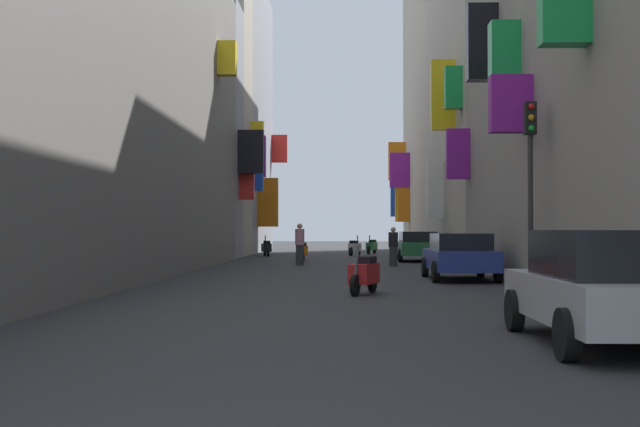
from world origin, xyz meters
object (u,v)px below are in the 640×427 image
(parked_car_silver, at_px, (608,285))
(scooter_red, at_px, (364,274))
(parked_car_blue, at_px, (460,255))
(scooter_orange, at_px, (303,251))
(scooter_black, at_px, (266,248))
(pedestrian_crossing, at_px, (300,244))
(scooter_white, at_px, (355,247))
(traffic_light_far_corner, at_px, (530,163))
(pedestrian_near_left, at_px, (393,247))
(parked_car_green, at_px, (417,245))
(scooter_green, at_px, (372,246))

(parked_car_silver, xyz_separation_m, scooter_red, (-2.83, 8.13, -0.30))
(parked_car_blue, bearing_deg, scooter_orange, 109.50)
(scooter_black, height_order, pedestrian_crossing, pedestrian_crossing)
(scooter_white, relative_size, scooter_red, 1.02)
(scooter_black, height_order, traffic_light_far_corner, traffic_light_far_corner)
(parked_car_silver, bearing_deg, scooter_red, 109.23)
(parked_car_silver, height_order, pedestrian_near_left, pedestrian_near_left)
(pedestrian_near_left, xyz_separation_m, traffic_light_far_corner, (2.27, -13.68, 2.22))
(parked_car_green, height_order, pedestrian_crossing, pedestrian_crossing)
(parked_car_silver, relative_size, scooter_green, 2.42)
(scooter_orange, xyz_separation_m, traffic_light_far_corner, (6.13, -19.75, 2.53))
(scooter_orange, bearing_deg, parked_car_green, -7.35)
(parked_car_blue, bearing_deg, parked_car_green, 89.67)
(scooter_orange, distance_m, traffic_light_far_corner, 20.83)
(scooter_white, relative_size, pedestrian_crossing, 1.02)
(scooter_green, height_order, traffic_light_far_corner, traffic_light_far_corner)
(scooter_white, bearing_deg, scooter_orange, -109.24)
(scooter_orange, height_order, scooter_white, same)
(scooter_green, bearing_deg, pedestrian_crossing, -102.55)
(pedestrian_crossing, relative_size, pedestrian_near_left, 1.10)
(scooter_black, xyz_separation_m, traffic_light_far_corner, (8.47, -26.29, 2.53))
(parked_car_blue, xyz_separation_m, pedestrian_crossing, (-5.14, 9.59, 0.14))
(scooter_green, distance_m, pedestrian_near_left, 16.94)
(scooter_black, bearing_deg, scooter_orange, -70.36)
(parked_car_blue, relative_size, parked_car_green, 0.97)
(scooter_white, height_order, traffic_light_far_corner, traffic_light_far_corner)
(scooter_white, bearing_deg, scooter_green, 72.73)
(scooter_white, height_order, scooter_red, same)
(parked_car_silver, height_order, pedestrian_crossing, pedestrian_crossing)
(parked_car_silver, height_order, scooter_orange, parked_car_silver)
(parked_car_green, bearing_deg, scooter_white, 108.82)
(parked_car_green, bearing_deg, parked_car_blue, -90.33)
(pedestrian_crossing, distance_m, pedestrian_near_left, 3.88)
(parked_car_silver, relative_size, pedestrian_crossing, 2.40)
(scooter_orange, relative_size, pedestrian_crossing, 1.14)
(scooter_white, distance_m, scooter_green, 3.67)
(parked_car_silver, xyz_separation_m, parked_car_green, (0.18, 27.56, -0.03))
(scooter_black, distance_m, pedestrian_crossing, 11.96)
(scooter_red, distance_m, scooter_black, 27.06)
(parked_car_green, bearing_deg, scooter_black, 136.60)
(pedestrian_crossing, bearing_deg, parked_car_silver, -77.69)
(parked_car_blue, height_order, parked_car_silver, parked_car_silver)
(scooter_orange, height_order, scooter_red, same)
(parked_car_silver, xyz_separation_m, scooter_white, (-2.56, 35.60, -0.30))
(parked_car_silver, distance_m, pedestrian_near_left, 22.21)
(scooter_orange, xyz_separation_m, scooter_black, (-2.34, 6.55, -0.00))
(parked_car_silver, relative_size, scooter_black, 2.16)
(parked_car_blue, bearing_deg, pedestrian_crossing, 118.17)
(pedestrian_near_left, bearing_deg, scooter_white, 95.50)
(pedestrian_crossing, bearing_deg, scooter_black, 101.71)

